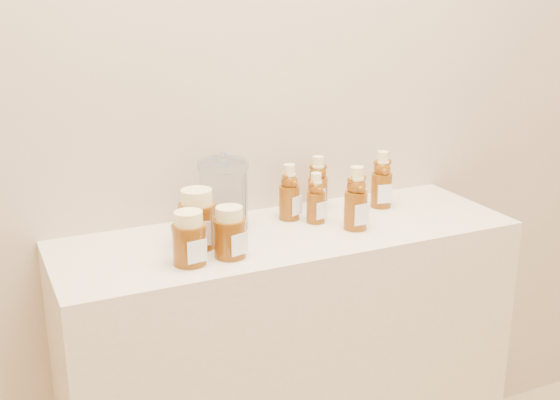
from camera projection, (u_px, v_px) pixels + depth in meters
name	position (u px, v px, depth m)	size (l,w,h in m)	color
wall_back	(257.00, 48.00, 1.85)	(3.50, 0.02, 2.70)	tan
display_table	(288.00, 383.00, 1.95)	(1.20, 0.40, 0.90)	beige
bear_bottle_back_left	(289.00, 188.00, 1.88)	(0.06, 0.06, 0.17)	#612C07
bear_bottle_back_mid	(318.00, 180.00, 1.96)	(0.06, 0.06, 0.17)	#612C07
bear_bottle_back_right	(382.00, 176.00, 1.98)	(0.06, 0.06, 0.18)	#612C07
bear_bottle_front_left	(316.00, 195.00, 1.86)	(0.05, 0.05, 0.15)	#612C07
bear_bottle_front_right	(356.00, 194.00, 1.80)	(0.06, 0.06, 0.19)	#612C07
honey_jar_left	(189.00, 238.00, 1.59)	(0.08, 0.08, 0.13)	#612C07
honey_jar_back	(197.00, 218.00, 1.69)	(0.09, 0.09, 0.15)	#612C07
honey_jar_front	(230.00, 232.00, 1.63)	(0.08, 0.08, 0.12)	#612C07
glass_canister	(224.00, 192.00, 1.80)	(0.13, 0.13, 0.20)	white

